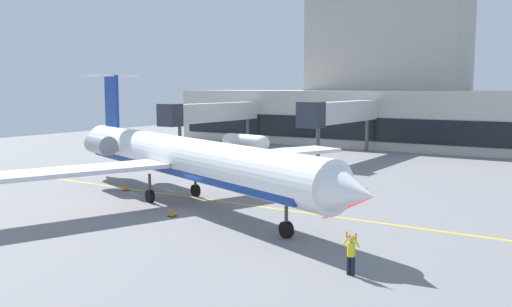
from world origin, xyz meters
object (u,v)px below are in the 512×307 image
Objects in this scene: regional_jet at (179,157)px; marshaller at (351,253)px; fuel_tank at (245,142)px; baggage_tug at (179,151)px; pushback_tractor at (276,165)px.

regional_jet is 18.27m from marshaller.
regional_jet reaches higher than fuel_tank.
fuel_tank is 3.96× the size of marshaller.
marshaller is at bearing -38.86° from baggage_tug.
regional_jet is at bearing 154.24° from marshaller.
pushback_tractor is 27.01m from marshaller.
fuel_tank reaches higher than marshaller.
pushback_tractor is at bearing 90.94° from regional_jet.
marshaller is at bearing -25.76° from regional_jet.
pushback_tractor is 19.66m from fuel_tank.
fuel_tank is 46.64m from marshaller.
pushback_tractor is 0.57× the size of fuel_tank.
regional_jet reaches higher than baggage_tug.
regional_jet is 23.37m from baggage_tug.
pushback_tractor is 2.25× the size of marshaller.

